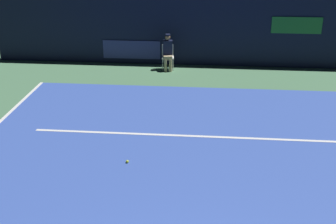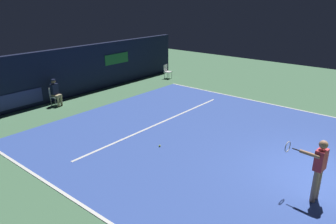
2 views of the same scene
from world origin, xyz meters
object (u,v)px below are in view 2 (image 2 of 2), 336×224
Objects in this scene: courtside_chair_near at (167,71)px; tennis_ball at (160,146)px; tennis_player at (318,167)px; line_judge_on_chair at (55,92)px.

courtside_chair_near is 10.32m from tennis_ball.
tennis_player is 12.19m from line_judge_on_chair.
courtside_chair_near is 12.94× the size of tennis_ball.
tennis_player is at bearing -124.32° from courtside_chair_near.
tennis_player reaches higher than tennis_ball.
line_judge_on_chair is 1.50× the size of courtside_chair_near.
tennis_ball is at bearing -141.78° from courtside_chair_near.
line_judge_on_chair is at bearing 175.49° from courtside_chair_near.
tennis_player reaches higher than courtside_chair_near.
line_judge_on_chair reaches higher than tennis_ball.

